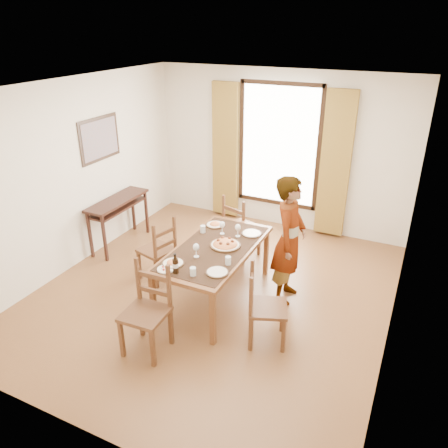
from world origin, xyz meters
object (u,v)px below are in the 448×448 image
at_px(dining_table, 215,252).
at_px(man, 289,240).
at_px(pasta_platter, 225,243).
at_px(console_table, 118,206).

distance_m(dining_table, man, 0.96).
bearing_deg(man, pasta_platter, 110.86).
bearing_deg(man, dining_table, 113.22).
height_order(man, pasta_platter, man).
bearing_deg(dining_table, man, 25.83).
relative_size(dining_table, man, 1.06).
xyz_separation_m(dining_table, man, (0.85, 0.41, 0.16)).
height_order(console_table, dining_table, console_table).
height_order(console_table, pasta_platter, pasta_platter).
relative_size(console_table, man, 0.70).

